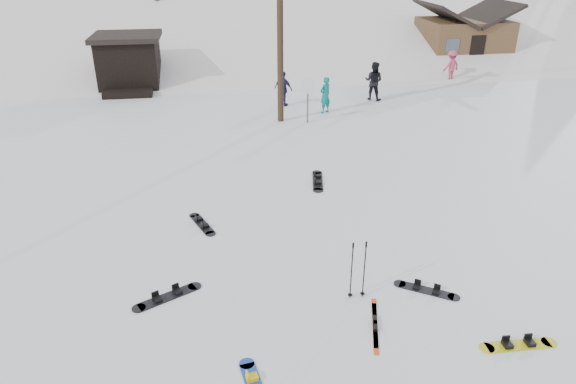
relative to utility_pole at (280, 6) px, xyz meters
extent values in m
plane|color=white|center=(-2.00, -14.00, -4.68)|extent=(200.00, 200.00, 0.00)
cube|color=white|center=(-2.00, 41.00, -16.68)|extent=(60.00, 85.24, 65.97)
cube|color=white|center=(36.00, 36.00, -15.68)|extent=(45.66, 93.98, 54.59)
cylinder|color=#3A2819|center=(0.00, 0.00, -0.18)|extent=(0.26, 0.26, 9.00)
cylinder|color=#595B60|center=(1.10, -0.40, -3.78)|extent=(0.07, 0.07, 1.80)
cube|color=white|center=(1.10, -0.44, -3.13)|extent=(0.50, 0.04, 0.60)
cube|color=black|center=(-7.00, 7.00, -3.43)|extent=(3.00, 3.00, 2.50)
cube|color=black|center=(-7.00, 7.00, -2.06)|extent=(3.40, 3.40, 0.25)
cube|color=black|center=(-7.00, 5.20, -4.53)|extent=(2.40, 1.20, 0.30)
cube|color=brown|center=(13.00, 10.00, -3.33)|extent=(5.00, 4.00, 2.70)
cube|color=black|center=(11.65, 10.00, -1.63)|extent=(2.69, 4.40, 1.43)
cube|color=black|center=(14.35, 10.00, -1.63)|extent=(2.69, 4.40, 1.43)
cube|color=black|center=(13.00, 7.98, -3.58)|extent=(0.90, 0.06, 1.90)
cylinder|color=#1B49B4|center=(-2.64, -14.06, -4.67)|extent=(0.28, 0.28, 0.03)
cube|color=yellow|center=(-2.58, -14.46, -4.61)|extent=(0.23, 0.18, 0.08)
cube|color=#D04215|center=(-0.03, -13.48, -4.67)|extent=(0.51, 1.49, 0.02)
cube|color=black|center=(-0.03, -13.48, -4.63)|extent=(0.15, 0.29, 0.07)
cube|color=#D04215|center=(0.01, -13.32, -4.67)|extent=(0.51, 1.49, 0.02)
cube|color=black|center=(0.01, -13.32, -4.63)|extent=(0.15, 0.29, 0.07)
cylinder|color=black|center=(-0.27, -12.44, -4.01)|extent=(0.03, 0.03, 1.33)
cylinder|color=black|center=(-0.27, -12.44, -4.61)|extent=(0.10, 0.10, 0.01)
cylinder|color=black|center=(-0.27, -12.44, -3.37)|extent=(0.04, 0.04, 0.12)
cylinder|color=black|center=(0.01, -12.44, -4.01)|extent=(0.03, 0.03, 1.33)
cylinder|color=black|center=(0.01, -12.44, -4.61)|extent=(0.10, 0.10, 0.01)
cylinder|color=black|center=(0.01, -12.44, -3.37)|extent=(0.04, 0.04, 0.12)
cube|color=black|center=(-4.17, -11.84, -4.67)|extent=(1.29, 0.86, 0.03)
cylinder|color=black|center=(-3.59, -11.54, -4.67)|extent=(0.30, 0.30, 0.03)
cylinder|color=black|center=(-4.74, -12.13, -4.67)|extent=(0.30, 0.30, 0.03)
cube|color=black|center=(-3.96, -11.73, -4.61)|extent=(0.24, 0.26, 0.08)
cube|color=black|center=(-4.38, -11.95, -4.61)|extent=(0.24, 0.26, 0.08)
cube|color=black|center=(-3.41, -8.72, -4.67)|extent=(0.69, 1.21, 0.02)
cylinder|color=black|center=(-3.63, -8.16, -4.67)|extent=(0.27, 0.27, 0.02)
cylinder|color=black|center=(-3.20, -9.27, -4.67)|extent=(0.27, 0.27, 0.02)
cube|color=black|center=(-3.49, -8.52, -4.62)|extent=(0.23, 0.21, 0.08)
cube|color=black|center=(-3.33, -8.92, -4.62)|extent=(0.23, 0.21, 0.08)
cube|color=black|center=(1.45, -12.48, -4.67)|extent=(1.13, 0.87, 0.02)
cylinder|color=black|center=(1.94, -12.80, -4.67)|extent=(0.27, 0.27, 0.02)
cylinder|color=black|center=(0.96, -12.16, -4.67)|extent=(0.27, 0.27, 0.02)
cube|color=black|center=(1.63, -12.60, -4.62)|extent=(0.23, 0.24, 0.08)
cube|color=black|center=(1.27, -12.36, -4.62)|extent=(0.23, 0.24, 0.08)
cube|color=yellow|center=(2.50, -14.38, -4.67)|extent=(1.26, 0.33, 0.03)
cylinder|color=yellow|center=(3.12, -14.40, -4.67)|extent=(0.29, 0.29, 0.03)
cylinder|color=yellow|center=(1.87, -14.36, -4.67)|extent=(0.29, 0.29, 0.03)
cube|color=black|center=(2.72, -14.39, -4.61)|extent=(0.16, 0.21, 0.08)
cube|color=black|center=(2.27, -14.38, -4.61)|extent=(0.16, 0.21, 0.08)
cube|color=black|center=(0.28, -6.44, -4.67)|extent=(0.57, 1.42, 0.03)
cylinder|color=black|center=(0.41, -5.76, -4.67)|extent=(0.32, 0.32, 0.03)
cylinder|color=black|center=(0.15, -7.12, -4.67)|extent=(0.32, 0.32, 0.03)
cube|color=black|center=(0.32, -6.19, -4.61)|extent=(0.25, 0.21, 0.09)
cube|color=black|center=(0.23, -6.68, -4.61)|extent=(0.25, 0.21, 0.09)
imported|color=#0B7370|center=(2.15, 0.88, -3.87)|extent=(0.71, 0.65, 1.62)
imported|color=black|center=(4.94, 2.64, -3.76)|extent=(1.13, 1.08, 1.84)
imported|color=#B84159|center=(10.31, 5.62, -3.84)|extent=(1.24, 0.98, 1.68)
imported|color=#1D1C47|center=(0.45, 2.25, -3.87)|extent=(0.97, 0.92, 1.61)
camera|label=1|loc=(-2.99, -21.12, 2.19)|focal=32.00mm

